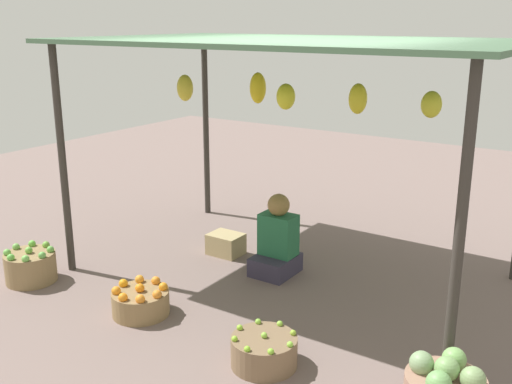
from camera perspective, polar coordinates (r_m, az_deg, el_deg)
The scene contains 7 objects.
ground_plane at distance 5.79m, azimuth 3.10°, elevation -7.76°, with size 14.00×14.00×0.00m, color #77645F.
market_stall_structure at distance 5.32m, azimuth 3.44°, elevation 12.68°, with size 3.92×2.44×2.18m.
vendor_person at distance 5.71m, azimuth 2.01°, elevation -4.89°, with size 0.36×0.44×0.78m.
basket_green_apples at distance 5.96m, azimuth -20.62°, elevation -6.62°, with size 0.46×0.46×0.34m.
basket_oranges at distance 5.10m, azimuth -10.90°, elevation -10.17°, with size 0.47×0.47×0.27m.
basket_limes at distance 4.34m, azimuth 0.77°, elevation -14.86°, with size 0.47×0.47×0.25m.
wooden_crate_near_vendor at distance 6.22m, azimuth -2.89°, elevation -4.96°, with size 0.34×0.27×0.22m, color tan.
Camera 1 is at (2.67, -4.58, 2.35)m, focal length 42.11 mm.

